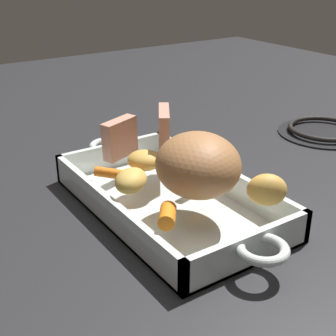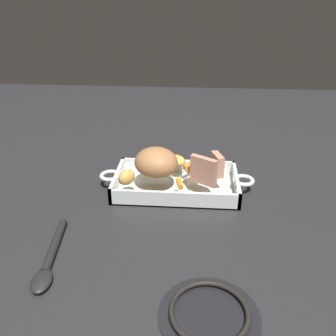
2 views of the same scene
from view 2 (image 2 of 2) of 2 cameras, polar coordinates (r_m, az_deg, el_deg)
The scene contains 13 objects.
ground_plane at distance 1.06m, azimuth 1.28°, elevation -3.32°, with size 2.33×2.33×0.00m, color #232326.
roasting_dish at distance 1.06m, azimuth 1.29°, elevation -2.63°, with size 0.45×0.20×0.05m.
pork_roast at distance 1.02m, azimuth -1.89°, elevation 0.88°, with size 0.13×0.12×0.09m, color #A66F42.
roast_slice_thick at distance 1.04m, azimuth 7.86°, elevation 0.58°, with size 0.02×0.06×0.06m, color tan.
roast_slice_thin at distance 0.98m, azimuth 5.69°, elevation -0.43°, with size 0.02×0.08×0.08m, color tan.
baby_carrot_southeast at distance 1.09m, azimuth 3.83°, elevation 0.68°, with size 0.01×0.01×0.07m, color orange.
baby_carrot_center_left at distance 1.11m, azimuth -3.68°, elevation 1.27°, with size 0.02×0.02×0.04m, color orange.
baby_carrot_long at distance 0.98m, azimuth 1.83°, elevation -2.52°, with size 0.01×0.01×0.04m, color orange.
potato_whole at distance 1.09m, azimuth 1.27°, elevation 1.21°, with size 0.06×0.04×0.03m, color gold.
potato_near_roast at distance 0.99m, azimuth -6.62°, elevation -1.48°, with size 0.05×0.04×0.04m, color gold.
potato_corner at distance 1.04m, azimuth 4.17°, elevation -0.22°, with size 0.05×0.05×0.03m, color gold.
stove_burner_rear at distance 0.71m, azimuth 6.60°, elevation -22.04°, with size 0.19×0.19×0.02m.
serving_spoon at distance 0.84m, azimuth -18.40°, elevation -13.69°, with size 0.06×0.24×0.02m.
Camera 2 is at (0.04, -0.91, 0.54)m, focal length 38.21 mm.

